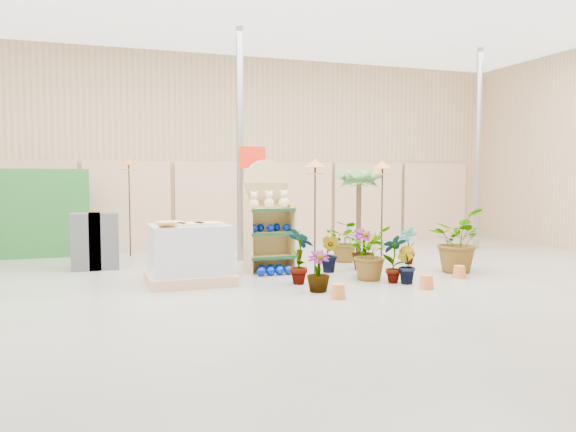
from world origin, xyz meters
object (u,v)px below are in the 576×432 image
at_px(potted_plant_2, 369,253).
at_px(display_shelf, 268,220).
at_px(pallet_stack, 189,254).
at_px(bird_table_front, 315,167).

bearing_deg(potted_plant_2, display_shelf, 134.32).
relative_size(pallet_stack, bird_table_front, 0.68).
distance_m(pallet_stack, bird_table_front, 2.43).
xyz_separation_m(bird_table_front, potted_plant_2, (0.74, -0.45, -1.37)).
bearing_deg(pallet_stack, bird_table_front, -4.84).
height_order(pallet_stack, bird_table_front, bird_table_front).
height_order(display_shelf, pallet_stack, display_shelf).
xyz_separation_m(display_shelf, bird_table_front, (0.54, -0.87, 0.91)).
bearing_deg(pallet_stack, display_shelf, 25.28).
distance_m(display_shelf, pallet_stack, 1.71).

